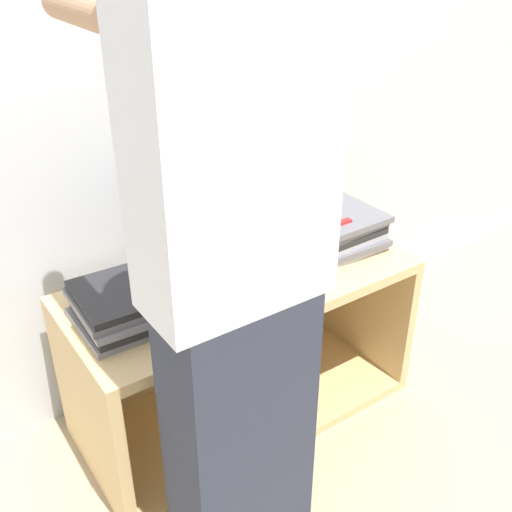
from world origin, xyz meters
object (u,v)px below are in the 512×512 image
(laptop_stack_right, at_px, (329,232))
(person, at_px, (234,280))
(laptop_stack_left, at_px, (137,301))
(laptop_open, at_px, (232,257))

(laptop_stack_right, height_order, person, person)
(laptop_stack_left, xyz_separation_m, laptop_stack_right, (0.73, 0.00, 0.01))
(laptop_open, relative_size, person, 0.21)
(laptop_stack_left, distance_m, person, 0.53)
(laptop_open, height_order, laptop_stack_right, laptop_open)
(laptop_open, distance_m, laptop_stack_left, 0.37)
(laptop_stack_left, xyz_separation_m, person, (0.05, -0.45, 0.28))
(laptop_stack_left, distance_m, laptop_stack_right, 0.73)
(laptop_open, xyz_separation_m, laptop_stack_right, (0.37, -0.06, 0.01))
(laptop_stack_left, height_order, laptop_stack_right, laptop_stack_right)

